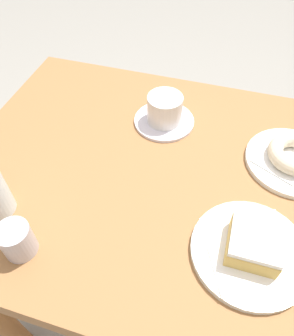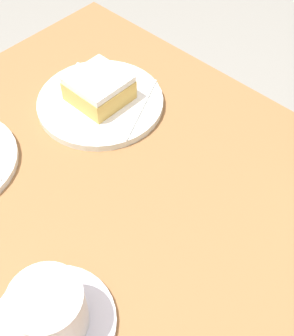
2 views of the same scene
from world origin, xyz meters
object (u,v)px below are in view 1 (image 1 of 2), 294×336
(donut_glazed_square, at_px, (254,244))
(sugar_jar, at_px, (17,240))
(plate_sugar_ring, at_px, (292,162))
(coffee_cup, at_px, (165,112))
(plate_glazed_square, at_px, (250,252))

(donut_glazed_square, relative_size, sugar_jar, 1.32)
(sugar_jar, bearing_deg, plate_sugar_ring, -142.63)
(plate_sugar_ring, relative_size, donut_glazed_square, 2.33)
(coffee_cup, height_order, sugar_jar, coffee_cup)
(plate_glazed_square, distance_m, coffee_cup, 0.39)
(donut_glazed_square, relative_size, coffee_cup, 0.59)
(plate_sugar_ring, xyz_separation_m, sugar_jar, (0.48, 0.37, 0.03))
(donut_glazed_square, xyz_separation_m, coffee_cup, (0.24, -0.31, -0.00))
(plate_sugar_ring, bearing_deg, donut_glazed_square, 74.13)
(donut_glazed_square, distance_m, sugar_jar, 0.42)
(sugar_jar, bearing_deg, plate_glazed_square, -164.60)
(plate_glazed_square, height_order, coffee_cup, coffee_cup)
(donut_glazed_square, bearing_deg, plate_sugar_ring, -105.87)
(plate_sugar_ring, bearing_deg, coffee_cup, -9.50)
(plate_glazed_square, bearing_deg, plate_sugar_ring, -105.87)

